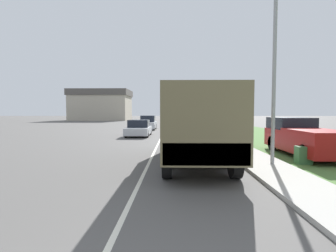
% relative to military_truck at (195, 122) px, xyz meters
% --- Properties ---
extents(ground_plane, '(180.00, 180.00, 0.00)m').
position_rel_military_truck_xyz_m(ground_plane, '(-1.87, 29.61, -1.68)').
color(ground_plane, '#565451').
extents(lane_centre_stripe, '(0.12, 120.00, 0.00)m').
position_rel_military_truck_xyz_m(lane_centre_stripe, '(-1.87, 29.61, -1.68)').
color(lane_centre_stripe, silver).
rests_on(lane_centre_stripe, ground).
extents(sidewalk_right, '(1.80, 120.00, 0.12)m').
position_rel_military_truck_xyz_m(sidewalk_right, '(2.63, 29.61, -1.62)').
color(sidewalk_right, '#ADAAA3').
rests_on(sidewalk_right, ground).
extents(grass_strip_right, '(7.00, 120.00, 0.02)m').
position_rel_military_truck_xyz_m(grass_strip_right, '(7.03, 29.61, -1.67)').
color(grass_strip_right, '#4C7538').
rests_on(grass_strip_right, ground).
extents(military_truck, '(2.43, 7.62, 2.92)m').
position_rel_military_truck_xyz_m(military_truck, '(0.00, 0.00, 0.00)').
color(military_truck, '#474C38').
rests_on(military_truck, ground).
extents(car_nearest_ahead, '(1.93, 4.30, 1.39)m').
position_rel_military_truck_xyz_m(car_nearest_ahead, '(-3.86, 11.97, -1.04)').
color(car_nearest_ahead, '#B7BABF').
rests_on(car_nearest_ahead, ground).
extents(car_second_ahead, '(1.81, 4.40, 1.65)m').
position_rel_military_truck_xyz_m(car_second_ahead, '(-3.87, 20.20, -0.94)').
color(car_second_ahead, '#B7BABF').
rests_on(car_second_ahead, ground).
extents(pickup_truck, '(1.93, 5.37, 1.77)m').
position_rel_military_truck_xyz_m(pickup_truck, '(5.34, 2.13, -0.81)').
color(pickup_truck, maroon).
rests_on(pickup_truck, grass_strip_right).
extents(lamp_post, '(1.69, 0.24, 7.65)m').
position_rel_military_truck_xyz_m(lamp_post, '(2.69, -0.63, 2.95)').
color(lamp_post, gray).
rests_on(lamp_post, sidewalk_right).
extents(utility_box, '(0.55, 0.45, 0.70)m').
position_rel_military_truck_xyz_m(utility_box, '(4.33, -0.03, -1.31)').
color(utility_box, '#3D7042').
rests_on(utility_box, grass_strip_right).
extents(building_distant, '(14.12, 10.12, 7.42)m').
position_rel_military_truck_xyz_m(building_distant, '(-18.72, 53.94, 2.08)').
color(building_distant, '#B2A893').
rests_on(building_distant, ground).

